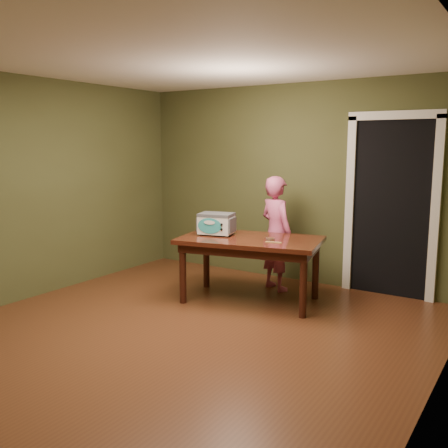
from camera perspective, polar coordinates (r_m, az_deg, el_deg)
floor at (r=4.89m, az=-5.40°, el=-12.77°), size 5.00×5.00×0.00m
room_shell at (r=4.54m, az=-5.73°, el=7.63°), size 4.52×5.02×2.61m
doorway at (r=6.56m, az=19.20°, el=1.93°), size 1.10×0.66×2.25m
dining_table at (r=5.77m, az=3.02°, el=-2.58°), size 1.75×1.22×0.75m
toy_oven at (r=5.93m, az=-0.89°, el=0.11°), size 0.47×0.37×0.26m
baking_pan at (r=5.66m, az=5.30°, el=-1.68°), size 0.10×0.10×0.02m
spatula at (r=5.51m, az=5.66°, el=-2.08°), size 0.18×0.07×0.01m
child at (r=6.27m, az=5.99°, el=-1.07°), size 0.62×0.53×1.43m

